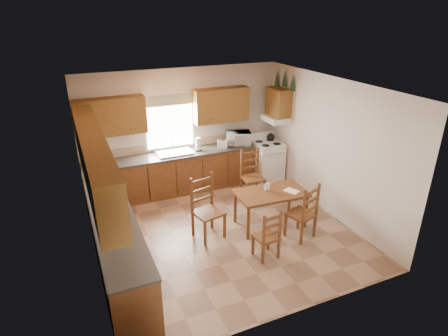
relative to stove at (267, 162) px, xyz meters
name	(u,v)px	position (x,y,z in m)	size (l,w,h in m)	color
floor	(223,231)	(-1.88, -1.68, -0.46)	(4.50, 4.50, 0.00)	#916E52
ceiling	(223,87)	(-1.88, -1.68, 2.24)	(4.50, 4.50, 0.00)	brown
wall_left	(86,188)	(-4.13, -1.68, 0.89)	(4.50, 4.50, 0.00)	beige
wall_right	(329,147)	(0.37, -1.68, 0.89)	(4.50, 4.50, 0.00)	beige
wall_back	(183,129)	(-1.88, 0.57, 0.89)	(4.50, 4.50, 0.00)	beige
wall_front	(297,230)	(-1.88, -3.93, 0.89)	(4.50, 4.50, 0.00)	beige
lower_cab_back	(173,174)	(-2.25, 0.27, -0.02)	(3.75, 0.60, 0.88)	brown
lower_cab_left	(115,240)	(-3.83, -1.83, -0.02)	(0.60, 3.60, 0.88)	brown
counter_back	(172,155)	(-2.25, 0.27, 0.44)	(3.75, 0.63, 0.04)	#39342F
counter_left	(112,215)	(-3.83, -1.83, 0.44)	(0.63, 3.60, 0.04)	#39342F
backsplash	(168,146)	(-2.25, 0.56, 0.55)	(3.75, 0.01, 0.18)	#A08365
upper_cab_back_left	(110,117)	(-3.43, 0.41, 1.39)	(1.41, 0.33, 0.75)	brown
upper_cab_back_right	(221,105)	(-1.02, 0.41, 1.39)	(1.25, 0.33, 0.75)	brown
upper_cab_left	(94,159)	(-3.96, -1.83, 1.39)	(0.33, 3.60, 0.75)	brown
upper_cab_stove	(278,102)	(0.20, -0.03, 1.44)	(0.33, 0.62, 0.62)	brown
range_hood	(276,119)	(0.15, -0.03, 1.06)	(0.44, 0.62, 0.12)	silver
window_frame	(170,123)	(-2.18, 0.54, 1.09)	(1.13, 0.02, 1.18)	silver
window_pane	(170,123)	(-2.18, 0.54, 1.09)	(1.05, 0.01, 1.10)	white
window_valance	(169,100)	(-2.18, 0.51, 1.59)	(1.19, 0.01, 0.24)	#475B31
sink_basin	(175,153)	(-2.18, 0.27, 0.48)	(0.75, 0.45, 0.04)	silver
pine_decal_a	(293,82)	(0.33, -0.35, 1.92)	(0.22, 0.22, 0.36)	#1C4624
pine_decal_b	(285,78)	(0.33, -0.03, 1.96)	(0.22, 0.22, 0.36)	#1C4624
pine_decal_c	(277,78)	(0.33, 0.29, 1.92)	(0.22, 0.22, 0.36)	#1C4624
stove	(267,162)	(0.00, 0.00, 0.00)	(0.63, 0.65, 0.93)	silver
coffeemaker	(98,157)	(-3.77, 0.30, 0.63)	(0.20, 0.24, 0.34)	silver
paper_towel	(198,144)	(-1.64, 0.25, 0.60)	(0.12, 0.12, 0.29)	white
toaster	(222,144)	(-1.09, 0.18, 0.54)	(0.21, 0.14, 0.17)	silver
microwave	(238,138)	(-0.65, 0.25, 0.61)	(0.51, 0.37, 0.31)	silver
dining_table	(270,208)	(-0.95, -1.80, -0.12)	(1.30, 0.74, 0.70)	brown
chair_near_left	(266,234)	(-1.53, -2.65, -0.02)	(0.37, 0.36, 0.89)	brown
chair_near_right	(301,211)	(-0.66, -2.38, 0.06)	(0.44, 0.42, 1.06)	brown
chair_far_left	(208,209)	(-2.18, -1.72, 0.11)	(0.48, 0.46, 1.15)	brown
chair_far_right	(253,175)	(-0.74, -0.68, 0.07)	(0.45, 0.43, 1.06)	brown
table_paper	(292,191)	(-0.58, -1.92, 0.24)	(0.20, 0.26, 0.00)	white
table_card	(267,187)	(-0.99, -1.71, 0.30)	(0.10, 0.02, 0.13)	white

